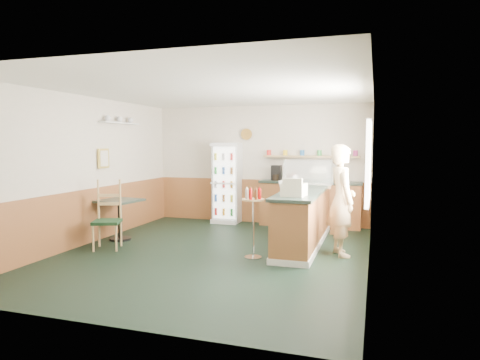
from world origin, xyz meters
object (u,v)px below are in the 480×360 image
at_px(cafe_table, 120,212).
at_px(cafe_chair, 110,213).
at_px(display_case, 308,174).
at_px(drinks_fridge, 227,183).
at_px(cash_register, 294,190).
at_px(condiment_stand, 253,212).
at_px(shopkeeper, 342,200).

distance_m(cafe_table, cafe_chair, 0.61).
xyz_separation_m(display_case, cafe_table, (-3.40, -1.15, -0.72)).
height_order(drinks_fridge, cash_register, drinks_fridge).
distance_m(drinks_fridge, cafe_chair, 3.15).
height_order(display_case, condiment_stand, display_case).
xyz_separation_m(drinks_fridge, condiment_stand, (1.44, -2.81, -0.18)).
xyz_separation_m(display_case, cash_register, (0.00, -1.48, -0.15)).
bearing_deg(display_case, cafe_chair, -151.63).
height_order(display_case, shopkeeper, shopkeeper).
distance_m(shopkeeper, condiment_stand, 1.47).
relative_size(drinks_fridge, cafe_table, 2.30).
height_order(cafe_table, cafe_chair, cafe_chair).
xyz_separation_m(display_case, cafe_chair, (-3.21, -1.73, -0.64)).
height_order(display_case, cash_register, display_case).
bearing_deg(cafe_chair, condiment_stand, -18.55).
relative_size(cash_register, shopkeeper, 0.20).
relative_size(condiment_stand, cafe_table, 1.39).
distance_m(display_case, condiment_stand, 1.82).
bearing_deg(display_case, cafe_table, -161.24).
distance_m(shopkeeper, cafe_table, 4.12).
xyz_separation_m(drinks_fridge, cafe_chair, (-1.15, -2.92, -0.30)).
bearing_deg(cash_register, cafe_table, 179.89).
bearing_deg(cash_register, condiment_stand, -162.00).
height_order(shopkeeper, cafe_chair, shopkeeper).
bearing_deg(cafe_chair, shopkeeper, -10.74).
relative_size(display_case, shopkeeper, 0.50).
xyz_separation_m(condiment_stand, cafe_chair, (-2.58, -0.11, -0.12)).
distance_m(cash_register, cafe_chair, 3.26).
bearing_deg(condiment_stand, cash_register, 12.61).
relative_size(cash_register, cafe_table, 0.45).
height_order(condiment_stand, cafe_table, condiment_stand).
bearing_deg(cafe_table, drinks_fridge, 60.34).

